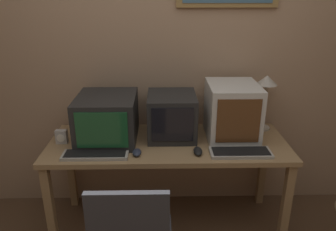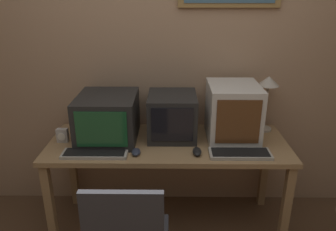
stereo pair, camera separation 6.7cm
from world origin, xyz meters
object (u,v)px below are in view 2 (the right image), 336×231
(monitor_right, at_px, (233,112))
(mouse_near_keyboard, at_px, (136,152))
(monitor_left, at_px, (108,117))
(monitor_center, at_px, (172,116))
(keyboard_main, at_px, (95,154))
(desk_clock, at_px, (62,135))
(mouse_far_corner, at_px, (197,151))
(desk_lamp, at_px, (268,88))
(keyboard_side, at_px, (240,154))

(monitor_right, xyz_separation_m, mouse_near_keyboard, (-0.69, -0.28, -0.19))
(monitor_left, xyz_separation_m, monitor_center, (0.48, 0.05, -0.00))
(keyboard_main, height_order, mouse_near_keyboard, mouse_near_keyboard)
(mouse_near_keyboard, bearing_deg, desk_clock, 160.83)
(mouse_near_keyboard, xyz_separation_m, mouse_far_corner, (0.42, 0.01, 0.00))
(monitor_center, height_order, desk_clock, monitor_center)
(keyboard_main, relative_size, mouse_near_keyboard, 4.35)
(monitor_center, height_order, mouse_far_corner, monitor_center)
(monitor_left, distance_m, desk_lamp, 1.23)
(mouse_near_keyboard, bearing_deg, keyboard_side, -0.31)
(mouse_near_keyboard, height_order, mouse_far_corner, mouse_far_corner)
(monitor_center, xyz_separation_m, keyboard_main, (-0.52, -0.33, -0.15))
(keyboard_side, bearing_deg, monitor_left, 164.22)
(mouse_far_corner, distance_m, desk_clock, 0.99)
(desk_clock, bearing_deg, mouse_far_corner, -10.72)
(keyboard_main, height_order, mouse_far_corner, mouse_far_corner)
(monitor_center, xyz_separation_m, monitor_right, (0.45, -0.03, 0.04))
(monitor_left, distance_m, keyboard_side, 0.99)
(keyboard_side, bearing_deg, desk_lamp, 58.17)
(mouse_near_keyboard, relative_size, mouse_far_corner, 0.85)
(monitor_center, distance_m, mouse_near_keyboard, 0.42)
(mouse_near_keyboard, relative_size, desk_clock, 1.01)
(keyboard_main, distance_m, mouse_far_corner, 0.69)
(monitor_right, height_order, desk_clock, monitor_right)
(monitor_center, bearing_deg, keyboard_main, -147.91)
(monitor_right, relative_size, keyboard_main, 0.98)
(desk_lamp, bearing_deg, monitor_left, -171.92)
(monitor_right, height_order, keyboard_side, monitor_right)
(keyboard_side, distance_m, mouse_far_corner, 0.29)
(keyboard_main, bearing_deg, mouse_near_keyboard, 3.18)
(keyboard_main, xyz_separation_m, desk_lamp, (1.26, 0.45, 0.34))
(desk_clock, xyz_separation_m, desk_lamp, (1.54, 0.24, 0.30))
(desk_clock, distance_m, desk_lamp, 1.58)
(monitor_right, xyz_separation_m, desk_clock, (-1.25, -0.09, -0.16))
(keyboard_main, relative_size, mouse_far_corner, 3.70)
(mouse_near_keyboard, distance_m, desk_clock, 0.59)
(monitor_center, distance_m, desk_clock, 0.82)
(keyboard_main, relative_size, desk_lamp, 1.01)
(monitor_center, height_order, mouse_near_keyboard, monitor_center)
(monitor_center, xyz_separation_m, desk_lamp, (0.73, 0.12, 0.18))
(mouse_near_keyboard, bearing_deg, mouse_far_corner, 1.37)
(keyboard_side, bearing_deg, monitor_center, 145.50)
(keyboard_side, xyz_separation_m, desk_lamp, (0.27, 0.44, 0.34))
(monitor_left, height_order, keyboard_main, monitor_left)
(monitor_right, xyz_separation_m, mouse_far_corner, (-0.28, -0.27, -0.19))
(desk_clock, bearing_deg, monitor_center, 8.36)
(keyboard_main, xyz_separation_m, keyboard_side, (0.98, 0.01, 0.00))
(monitor_right, relative_size, desk_lamp, 0.99)
(monitor_right, distance_m, desk_lamp, 0.35)
(desk_clock, bearing_deg, monitor_right, 3.92)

